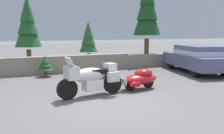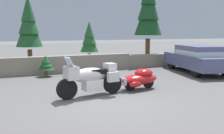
{
  "view_description": "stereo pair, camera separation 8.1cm",
  "coord_description": "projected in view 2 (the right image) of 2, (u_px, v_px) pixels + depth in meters",
  "views": [
    {
      "loc": [
        -2.81,
        -6.86,
        2.09
      ],
      "look_at": [
        0.91,
        1.32,
        0.85
      ],
      "focal_mm": 40.55,
      "sensor_mm": 36.0,
      "label": 1
    },
    {
      "loc": [
        -2.74,
        -6.89,
        2.09
      ],
      "look_at": [
        0.91,
        1.32,
        0.85
      ],
      "focal_mm": 40.55,
      "sensor_mm": 36.0,
      "label": 2
    }
  ],
  "objects": [
    {
      "name": "distant_ridgeline",
      "position": [
        6.0,
        16.0,
        93.57
      ],
      "size": [
        240.0,
        80.0,
        16.0
      ],
      "primitive_type": "cube",
      "color": "#99A8BF",
      "rests_on": "ground"
    },
    {
      "name": "pine_tree_far_right",
      "position": [
        29.0,
        24.0,
        13.37
      ],
      "size": [
        1.39,
        1.39,
        4.05
      ],
      "color": "brown",
      "rests_on": "ground"
    },
    {
      "name": "pine_tree_tall",
      "position": [
        148.0,
        8.0,
        16.08
      ],
      "size": [
        1.76,
        1.76,
        5.82
      ],
      "color": "brown",
      "rests_on": "ground"
    },
    {
      "name": "stone_guard_wall",
      "position": [
        48.0,
        65.0,
        12.91
      ],
      "size": [
        24.0,
        0.64,
        0.88
      ],
      "color": "slate",
      "rests_on": "ground"
    },
    {
      "name": "touring_motorcycle",
      "position": [
        91.0,
        78.0,
        8.24
      ],
      "size": [
        2.31,
        0.9,
        1.33
      ],
      "color": "black",
      "rests_on": "ground"
    },
    {
      "name": "car_shaped_trailer",
      "position": [
        140.0,
        78.0,
        9.28
      ],
      "size": [
        2.23,
        0.89,
        0.76
      ],
      "color": "black",
      "rests_on": "ground"
    },
    {
      "name": "pine_tree_secondary",
      "position": [
        89.0,
        38.0,
        15.49
      ],
      "size": [
        1.13,
        1.13,
        2.75
      ],
      "color": "brown",
      "rests_on": "ground"
    },
    {
      "name": "sedan_at_right_edge",
      "position": [
        198.0,
        58.0,
        13.14
      ],
      "size": [
        2.84,
        4.8,
        1.41
      ],
      "color": "black",
      "rests_on": "ground"
    },
    {
      "name": "pine_sapling_near",
      "position": [
        46.0,
        63.0,
        11.92
      ],
      "size": [
        0.77,
        0.77,
        1.0
      ],
      "color": "brown",
      "rests_on": "ground"
    },
    {
      "name": "ground_plane",
      "position": [
        102.0,
        102.0,
        7.62
      ],
      "size": [
        80.0,
        80.0,
        0.0
      ],
      "primitive_type": "plane",
      "color": "#4C4C4F"
    }
  ]
}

